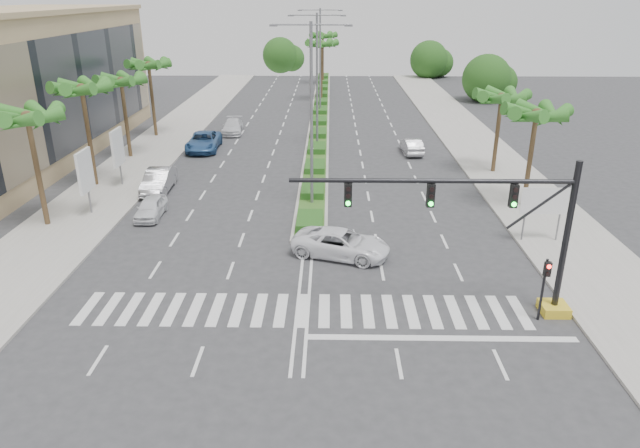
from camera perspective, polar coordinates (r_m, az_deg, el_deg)
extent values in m
plane|color=#333335|center=(26.62, -1.75, -8.63)|extent=(160.00, 160.00, 0.00)
cube|color=gray|center=(47.06, 18.32, 4.27)|extent=(6.00, 120.00, 0.15)
cube|color=gray|center=(47.84, -19.15, 4.45)|extent=(6.00, 120.00, 0.15)
cube|color=gray|center=(69.19, 0.00, 10.87)|extent=(2.20, 75.00, 0.20)
cube|color=#2E591E|center=(69.17, 0.00, 10.97)|extent=(1.80, 75.00, 0.04)
cube|color=tan|center=(56.43, -28.47, 11.79)|extent=(12.00, 36.00, 12.00)
cube|color=gold|center=(28.41, 22.33, -7.82)|extent=(1.20, 1.20, 0.45)
cylinder|color=black|center=(26.95, 23.39, -1.37)|extent=(0.28, 0.28, 7.00)
cylinder|color=black|center=(24.37, 11.14, 4.25)|extent=(12.00, 0.20, 0.20)
cylinder|color=black|center=(25.92, 21.02, 1.67)|extent=(2.53, 0.12, 2.15)
cube|color=black|center=(25.42, 18.83, 2.66)|extent=(0.32, 0.24, 1.00)
cylinder|color=#19E533|center=(25.40, 18.83, 1.87)|extent=(0.20, 0.06, 0.20)
cube|color=black|center=(24.57, 11.03, 2.81)|extent=(0.32, 0.24, 1.00)
cylinder|color=#19E533|center=(24.55, 11.03, 1.99)|extent=(0.20, 0.06, 0.20)
cube|color=black|center=(24.21, 2.83, 2.90)|extent=(0.32, 0.24, 1.00)
cylinder|color=#19E533|center=(24.18, 2.83, 2.08)|extent=(0.20, 0.06, 0.20)
cylinder|color=black|center=(27.02, 21.36, -6.17)|extent=(0.12, 0.12, 3.00)
cube|color=black|center=(26.41, 21.80, -4.21)|extent=(0.28, 0.22, 0.65)
cylinder|color=red|center=(26.23, 21.94, -3.98)|extent=(0.18, 0.05, 0.18)
cylinder|color=slate|center=(35.05, 19.74, 0.38)|extent=(0.10, 0.10, 2.80)
cylinder|color=slate|center=(35.74, 22.78, 0.35)|extent=(0.10, 0.10, 2.80)
cube|color=#0C6638|center=(34.98, 21.54, 2.19)|extent=(2.60, 0.08, 1.50)
cube|color=white|center=(34.94, 21.57, 2.16)|extent=(2.70, 0.02, 1.60)
cylinder|color=slate|center=(40.13, -22.11, 2.74)|extent=(0.12, 0.12, 2.80)
cube|color=white|center=(39.67, -22.44, 4.92)|extent=(0.18, 2.10, 2.70)
cube|color=#D8594C|center=(39.67, -22.44, 4.92)|extent=(0.12, 2.00, 2.60)
cylinder|color=slate|center=(45.44, -19.33, 5.28)|extent=(0.12, 0.12, 2.80)
cube|color=white|center=(45.03, -19.59, 7.22)|extent=(0.18, 2.10, 2.70)
cube|color=#D8594C|center=(45.03, -19.59, 7.22)|extent=(0.12, 2.00, 2.60)
cylinder|color=brown|center=(38.67, -26.38, 4.64)|extent=(0.32, 0.32, 7.00)
sphere|color=brown|center=(37.92, -27.25, 9.53)|extent=(0.70, 0.70, 0.70)
cone|color=#216921|center=(37.44, -25.72, 9.49)|extent=(0.90, 3.62, 1.50)
cone|color=#216921|center=(38.37, -25.74, 9.75)|extent=(3.39, 2.96, 1.50)
cone|color=#216921|center=(38.98, -26.84, 9.73)|extent=(3.73, 1.68, 1.50)
cone|color=#216921|center=(38.82, -28.22, 9.44)|extent=(2.38, 3.65, 1.50)
cone|color=#216921|center=(38.00, -28.88, 9.10)|extent=(2.38, 3.65, 1.50)
cone|color=#216921|center=(37.13, -28.30, 8.96)|extent=(3.73, 1.68, 1.50)
cone|color=#216921|center=(36.87, -26.87, 9.13)|extent=(3.39, 2.96, 1.50)
cylinder|color=brown|center=(45.61, -22.08, 7.97)|extent=(0.32, 0.32, 7.40)
sphere|color=brown|center=(44.97, -22.74, 12.40)|extent=(0.70, 0.70, 0.70)
cone|color=#216921|center=(44.56, -21.40, 12.39)|extent=(0.90, 3.62, 1.50)
cone|color=#216921|center=(45.50, -21.50, 12.55)|extent=(3.39, 2.96, 1.50)
cone|color=#216921|center=(46.05, -22.50, 12.50)|extent=(3.73, 1.68, 1.50)
cone|color=#216921|center=(45.81, -23.66, 12.29)|extent=(2.38, 3.65, 1.50)
cone|color=#216921|center=(44.95, -24.14, 12.06)|extent=(2.38, 3.65, 1.50)
cone|color=#216921|center=(44.11, -23.56, 11.99)|extent=(3.73, 1.68, 1.50)
cone|color=#216921|center=(43.93, -22.32, 12.14)|extent=(3.39, 2.96, 1.50)
cylinder|color=brown|center=(52.95, -18.83, 9.85)|extent=(0.32, 0.32, 6.80)
sphere|color=brown|center=(52.42, -19.28, 13.36)|extent=(0.70, 0.70, 0.70)
cone|color=#216921|center=(52.07, -18.10, 13.34)|extent=(0.90, 3.62, 1.50)
cone|color=#216921|center=(53.01, -18.24, 13.46)|extent=(3.39, 2.96, 1.50)
cone|color=#216921|center=(53.51, -19.14, 13.43)|extent=(3.73, 1.68, 1.50)
cone|color=#216921|center=(53.22, -20.12, 13.26)|extent=(2.38, 3.65, 1.50)
cone|color=#216921|center=(52.33, -20.48, 13.09)|extent=(2.38, 3.65, 1.50)
cone|color=#216921|center=(51.52, -19.92, 13.04)|extent=(3.73, 1.68, 1.50)
cone|color=#216921|center=(51.40, -18.84, 13.15)|extent=(3.39, 2.96, 1.50)
cylinder|color=brown|center=(60.38, -16.40, 11.71)|extent=(0.32, 0.32, 7.20)
sphere|color=brown|center=(59.90, -16.77, 15.00)|extent=(0.70, 0.70, 0.70)
cone|color=#216921|center=(59.59, -15.72, 14.98)|extent=(0.90, 3.62, 1.50)
cone|color=#216921|center=(60.53, -15.88, 15.06)|extent=(3.39, 2.96, 1.50)
cone|color=#216921|center=(61.00, -16.69, 15.02)|extent=(3.73, 1.68, 1.50)
cone|color=#216921|center=(60.66, -17.55, 14.90)|extent=(2.38, 3.65, 1.50)
cone|color=#216921|center=(59.76, -17.83, 14.77)|extent=(2.38, 3.65, 1.50)
cone|color=#216921|center=(58.97, -17.30, 14.74)|extent=(3.73, 1.68, 1.50)
cone|color=#216921|center=(58.89, -16.35, 14.83)|extent=(3.39, 2.96, 1.50)
cylinder|color=brown|center=(40.52, 20.24, 5.94)|extent=(0.32, 0.32, 6.50)
sphere|color=brown|center=(39.83, 20.84, 10.28)|extent=(0.70, 0.70, 0.70)
cone|color=#216921|center=(40.23, 22.32, 10.04)|extent=(0.90, 3.62, 1.50)
cone|color=#216921|center=(40.87, 21.36, 10.34)|extent=(3.39, 2.96, 1.50)
cone|color=#216921|center=(40.76, 20.01, 10.49)|extent=(3.73, 1.68, 1.50)
cone|color=#216921|center=(39.97, 19.25, 10.38)|extent=(2.38, 3.65, 1.50)
cone|color=#216921|center=(39.08, 19.66, 10.09)|extent=(2.38, 3.65, 1.50)
cone|color=#216921|center=(38.78, 20.98, 9.82)|extent=(3.73, 1.68, 1.50)
cone|color=#216921|center=(39.29, 22.18, 9.80)|extent=(3.39, 2.96, 1.50)
cylinder|color=brown|center=(47.94, 17.28, 8.48)|extent=(0.32, 0.32, 6.20)
sphere|color=brown|center=(47.38, 17.70, 11.99)|extent=(0.70, 0.70, 0.70)
cone|color=#216921|center=(47.71, 18.97, 11.79)|extent=(0.90, 3.62, 1.50)
cone|color=#216921|center=(48.40, 18.20, 12.01)|extent=(3.39, 2.96, 1.50)
cone|color=#216921|center=(48.34, 17.05, 12.13)|extent=(3.73, 1.68, 1.50)
cone|color=#216921|center=(47.58, 16.36, 12.06)|extent=(2.38, 3.65, 1.50)
cone|color=#216921|center=(46.67, 16.65, 11.84)|extent=(2.38, 3.65, 1.50)
cone|color=#216921|center=(46.31, 17.74, 11.65)|extent=(3.73, 1.68, 1.50)
cone|color=#216921|center=(46.78, 18.79, 11.62)|extent=(3.39, 2.96, 1.50)
cylinder|color=brown|center=(78.48, 0.13, 14.91)|extent=(0.32, 0.32, 7.50)
sphere|color=brown|center=(78.11, 0.14, 17.57)|extent=(0.70, 0.70, 0.70)
cone|color=#216921|center=(78.10, 0.98, 17.49)|extent=(0.90, 3.62, 1.50)
cone|color=#216921|center=(78.96, 0.67, 17.54)|extent=(3.39, 2.96, 1.50)
cone|color=#216921|center=(79.19, -0.04, 17.56)|extent=(3.73, 1.68, 1.50)
cone|color=#216921|center=(78.61, -0.61, 17.52)|extent=(2.38, 3.65, 1.50)
cone|color=#216921|center=(77.66, -0.64, 17.47)|extent=(2.38, 3.65, 1.50)
cone|color=#216921|center=(77.05, -0.07, 17.43)|extent=(3.73, 1.68, 1.50)
cone|color=#216921|center=(77.25, 0.66, 17.44)|extent=(3.39, 2.96, 1.50)
cylinder|color=brown|center=(93.38, 0.28, 16.07)|extent=(0.32, 0.32, 7.50)
sphere|color=brown|center=(93.06, 0.29, 18.30)|extent=(0.70, 0.70, 0.70)
cone|color=#216921|center=(93.06, 1.00, 18.24)|extent=(0.90, 3.62, 1.50)
cone|color=#216921|center=(93.92, 0.74, 18.28)|extent=(3.39, 2.96, 1.50)
cone|color=#216921|center=(94.14, 0.14, 18.29)|extent=(3.73, 1.68, 1.50)
cone|color=#216921|center=(93.57, -0.35, 18.26)|extent=(2.38, 3.65, 1.50)
cone|color=#216921|center=(92.61, -0.36, 18.22)|extent=(2.38, 3.65, 1.50)
cone|color=#216921|center=(92.00, 0.12, 18.20)|extent=(3.73, 1.68, 1.50)
cone|color=#216921|center=(92.21, 0.73, 18.20)|extent=(3.39, 2.96, 1.50)
cylinder|color=slate|center=(37.65, -0.86, 10.46)|extent=(0.20, 0.20, 12.00)
cylinder|color=slate|center=(36.97, -2.88, 19.30)|extent=(2.40, 0.10, 0.10)
cylinder|color=slate|center=(36.89, 1.06, 19.31)|extent=(2.40, 0.10, 0.10)
cube|color=slate|center=(37.06, -4.68, 19.18)|extent=(0.50, 0.25, 0.12)
cube|color=slate|center=(36.91, 2.87, 19.21)|extent=(0.50, 0.25, 0.12)
cylinder|color=slate|center=(53.41, -0.30, 13.94)|extent=(0.20, 0.20, 12.00)
cylinder|color=slate|center=(52.93, -1.69, 20.16)|extent=(2.40, 0.10, 0.10)
cylinder|color=slate|center=(52.88, 1.08, 20.16)|extent=(2.40, 0.10, 0.10)
cube|color=slate|center=(53.00, -2.96, 20.09)|extent=(0.50, 0.25, 0.12)
cube|color=slate|center=(52.89, 2.34, 20.10)|extent=(0.50, 0.25, 0.12)
cylinder|color=slate|center=(69.28, 0.01, 15.82)|extent=(0.20, 0.20, 12.00)
cylinder|color=slate|center=(68.91, -1.05, 20.62)|extent=(2.40, 0.10, 0.10)
cylinder|color=slate|center=(68.87, 1.08, 20.62)|extent=(2.40, 0.10, 0.10)
cube|color=slate|center=(68.96, -2.03, 20.57)|extent=(0.50, 0.25, 0.12)
cube|color=slate|center=(68.88, 2.06, 20.57)|extent=(0.50, 0.25, 0.12)
imported|color=white|center=(38.65, -16.56, 1.58)|extent=(1.60, 3.82, 1.29)
imported|color=#A2A1A6|center=(43.59, -15.85, 4.20)|extent=(1.89, 5.00, 1.63)
imported|color=#2F588F|center=(54.43, -11.55, 8.09)|extent=(2.94, 6.01, 1.64)
imported|color=silver|center=(60.76, -8.72, 9.62)|extent=(2.27, 4.98, 1.41)
imported|color=white|center=(31.53, 2.15, -1.96)|extent=(5.89, 4.04, 1.50)
imported|color=#B8B7BD|center=(52.85, 9.15, 7.71)|extent=(1.76, 4.34, 1.40)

